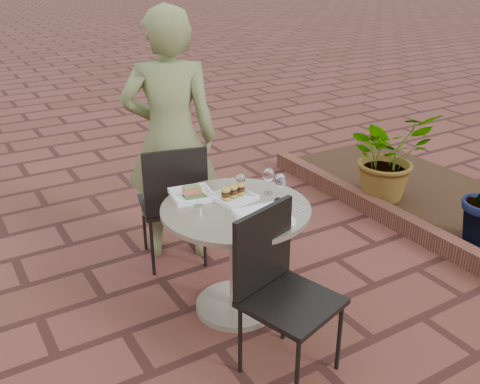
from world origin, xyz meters
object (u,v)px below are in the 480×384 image
plate_salmon (192,194)px  plate_tuna (263,217)px  diner (171,139)px  cafe_table (236,243)px  chair_far (174,196)px  plate_sliders (233,194)px  chair_near (278,280)px

plate_salmon → plate_tuna: (0.21, -0.49, -0.00)m
diner → cafe_table: bearing=115.9°
cafe_table → chair_far: size_ratio=0.97×
plate_salmon → plate_tuna: size_ratio=0.97×
diner → plate_sliders: diner is taller
cafe_table → diner: diner is taller
chair_far → plate_tuna: size_ratio=3.13×
chair_far → chair_near: (0.03, -1.24, 0.00)m
plate_salmon → cafe_table: bearing=-59.2°
chair_far → plate_sliders: bearing=116.8°
chair_far → chair_near: bearing=104.6°
diner → plate_sliders: 0.77m
chair_far → plate_sliders: size_ratio=3.45×
cafe_table → diner: bearing=91.7°
plate_tuna → diner: bearing=93.9°
plate_sliders → plate_tuna: bearing=-89.2°
plate_sliders → chair_near: bearing=-99.8°
cafe_table → plate_sliders: (0.04, 0.10, 0.28)m
plate_salmon → plate_tuna: 0.53m
chair_near → plate_sliders: bearing=63.6°
plate_sliders → plate_tuna: (0.00, -0.33, -0.02)m
chair_near → plate_tuna: (0.12, 0.32, 0.20)m
plate_salmon → plate_sliders: 0.26m
cafe_table → plate_salmon: 0.41m
diner → chair_near: bearing=112.4°
cafe_table → diner: 0.96m
plate_salmon → plate_sliders: plate_sliders is taller
plate_sliders → cafe_table: bearing=-112.9°
chair_far → plate_sliders: 0.64m
chair_near → plate_salmon: 0.84m
plate_tuna → plate_sliders: bearing=90.8°
cafe_table → plate_tuna: 0.35m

